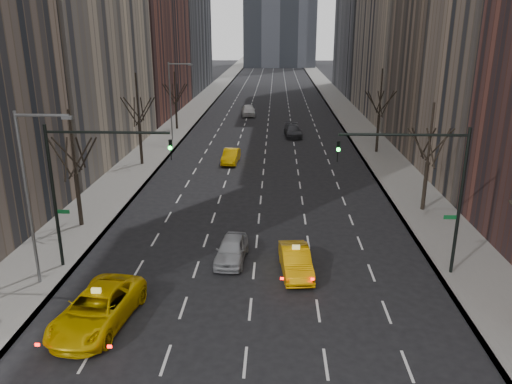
# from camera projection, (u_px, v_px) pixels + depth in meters

# --- Properties ---
(sidewalk_left) EXTENTS (4.50, 320.00, 0.15)m
(sidewalk_left) POSITION_uv_depth(u_px,v_px,m) (196.00, 108.00, 83.25)
(sidewalk_left) COLOR slate
(sidewalk_left) RESTS_ON ground
(sidewalk_right) EXTENTS (4.50, 320.00, 0.15)m
(sidewalk_right) POSITION_uv_depth(u_px,v_px,m) (343.00, 109.00, 82.31)
(sidewalk_right) COLOR slate
(sidewalk_right) RESTS_ON ground
(tree_lw_b) EXTENTS (3.36, 3.50, 7.82)m
(tree_lw_b) POSITION_uv_depth(u_px,v_px,m) (76.00, 174.00, 32.76)
(tree_lw_b) COLOR black
(tree_lw_b) RESTS_ON ground
(tree_lw_c) EXTENTS (3.36, 3.50, 8.74)m
(tree_lw_c) POSITION_uv_depth(u_px,v_px,m) (139.00, 124.00, 47.84)
(tree_lw_c) COLOR black
(tree_lw_c) RESTS_ON ground
(tree_lw_d) EXTENTS (3.36, 3.50, 7.36)m
(tree_lw_d) POSITION_uv_depth(u_px,v_px,m) (176.00, 103.00, 65.06)
(tree_lw_d) COLOR black
(tree_lw_d) RESTS_ON ground
(tree_rw_b) EXTENTS (3.36, 3.50, 7.82)m
(tree_rw_b) POSITION_uv_depth(u_px,v_px,m) (428.00, 162.00, 35.63)
(tree_rw_b) COLOR black
(tree_rw_b) RESTS_ON ground
(tree_rw_c) EXTENTS (3.36, 3.50, 8.74)m
(tree_rw_c) POSITION_uv_depth(u_px,v_px,m) (379.00, 116.00, 52.61)
(tree_rw_c) COLOR black
(tree_rw_c) RESTS_ON ground
(traffic_mast_left) EXTENTS (6.69, 0.39, 8.00)m
(traffic_mast_left) POSITION_uv_depth(u_px,v_px,m) (82.00, 174.00, 26.40)
(traffic_mast_left) COLOR black
(traffic_mast_left) RESTS_ON ground
(traffic_mast_right) EXTENTS (6.69, 0.39, 8.00)m
(traffic_mast_right) POSITION_uv_depth(u_px,v_px,m) (430.00, 178.00, 25.70)
(traffic_mast_right) COLOR black
(traffic_mast_right) RESTS_ON ground
(streetlight_near) EXTENTS (2.83, 0.22, 9.00)m
(streetlight_near) POSITION_uv_depth(u_px,v_px,m) (32.00, 183.00, 24.53)
(streetlight_near) COLOR slate
(streetlight_near) RESTS_ON ground
(streetlight_far) EXTENTS (2.83, 0.22, 9.00)m
(streetlight_far) POSITION_uv_depth(u_px,v_px,m) (173.00, 93.00, 57.73)
(streetlight_far) COLOR slate
(streetlight_far) RESTS_ON ground
(taxi_suv) EXTENTS (3.46, 6.14, 1.62)m
(taxi_suv) POSITION_uv_depth(u_px,v_px,m) (97.00, 309.00, 22.49)
(taxi_suv) COLOR #E3B704
(taxi_suv) RESTS_ON ground
(taxi_sedan) EXTENTS (1.93, 4.49, 1.44)m
(taxi_sedan) POSITION_uv_depth(u_px,v_px,m) (296.00, 261.00, 27.30)
(taxi_sedan) COLOR #E99F04
(taxi_sedan) RESTS_ON ground
(silver_sedan_ahead) EXTENTS (1.94, 4.21, 1.40)m
(silver_sedan_ahead) POSITION_uv_depth(u_px,v_px,m) (232.00, 249.00, 28.76)
(silver_sedan_ahead) COLOR #97999F
(silver_sedan_ahead) RESTS_ON ground
(far_taxi) EXTENTS (1.70, 4.24, 1.37)m
(far_taxi) POSITION_uv_depth(u_px,v_px,m) (231.00, 156.00, 49.69)
(far_taxi) COLOR #FFBB05
(far_taxi) RESTS_ON ground
(far_suv_grey) EXTENTS (2.33, 4.99, 1.41)m
(far_suv_grey) POSITION_uv_depth(u_px,v_px,m) (293.00, 131.00, 61.68)
(far_suv_grey) COLOR #313237
(far_suv_grey) RESTS_ON ground
(far_car_white) EXTENTS (2.39, 5.08, 1.68)m
(far_car_white) POSITION_uv_depth(u_px,v_px,m) (248.00, 110.00, 76.27)
(far_car_white) COLOR white
(far_car_white) RESTS_ON ground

